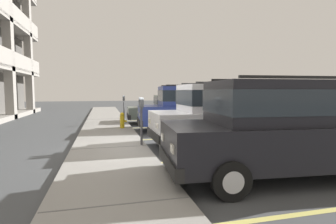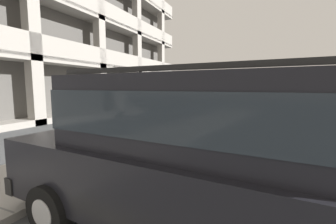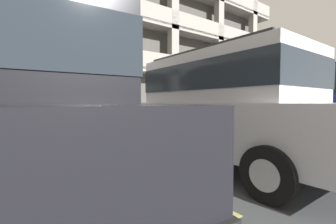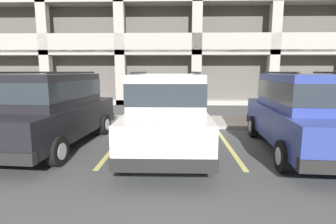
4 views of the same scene
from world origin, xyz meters
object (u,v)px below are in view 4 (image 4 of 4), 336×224
Objects in this scene: parking_meter_near at (176,95)px; fire_hydrant at (281,115)px; silver_suv at (167,109)px; parking_garage at (192,19)px; dark_hatchback at (304,110)px; red_sedan at (52,107)px.

parking_meter_near reaches higher than fire_hydrant.
silver_suv is 15.47m from parking_garage.
parking_garage is (-1.96, 14.63, 4.95)m from dark_hatchback.
silver_suv is at bearing -95.20° from parking_meter_near.
silver_suv is at bearing -0.88° from red_sedan.
parking_meter_near is 3.94m from fire_hydrant.
silver_suv is 0.97× the size of dark_hatchback.
parking_meter_near is at bearing -95.87° from parking_garage.
parking_meter_near is (0.25, 2.70, 0.12)m from silver_suv.
parking_meter_near is at bearing 143.92° from dark_hatchback.
dark_hatchback is 15.57m from parking_garage.
dark_hatchback is at bearing -0.80° from silver_suv.
parking_garage reaches higher than silver_suv.
dark_hatchback reaches higher than parking_meter_near.
red_sedan is 3.37× the size of parking_meter_near.
dark_hatchback is 0.15× the size of parking_garage.
parking_garage is (1.47, 14.58, 4.95)m from silver_suv.
red_sedan is (-3.13, 0.30, 0.00)m from silver_suv.
fire_hydrant is (0.68, 3.04, -0.62)m from dark_hatchback.
red_sedan is 15.79m from parking_garage.
silver_suv and red_sedan have the same top height.
silver_suv is 0.15× the size of parking_garage.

